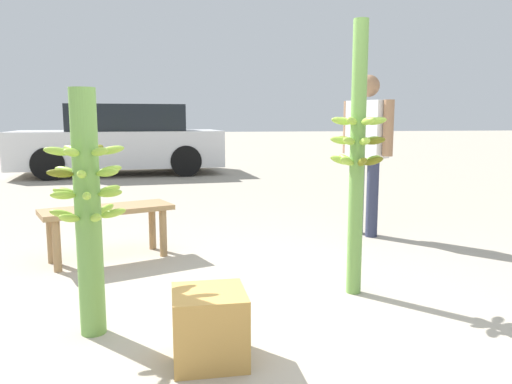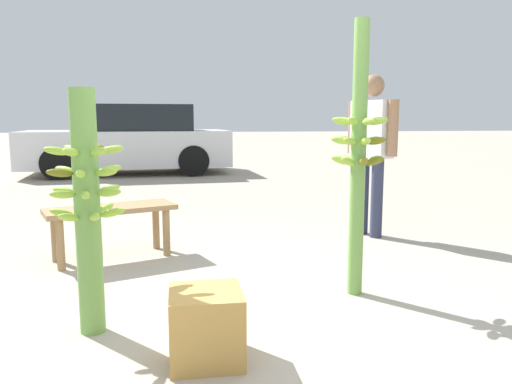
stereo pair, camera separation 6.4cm
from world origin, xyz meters
name	(u,v)px [view 2 (the right image)]	position (x,y,z in m)	size (l,w,h in m)	color
ground_plane	(250,335)	(0.00, 0.00, 0.00)	(80.00, 80.00, 0.00)	#A89E8C
banana_stalk_left	(87,208)	(-0.83, 0.18, 0.68)	(0.40, 0.40, 1.29)	#6B9E47
banana_stalk_center	(358,156)	(0.77, 0.52, 0.90)	(0.35, 0.35, 1.74)	#6B9E47
vendor_person	(372,141)	(1.47, 2.07, 0.92)	(0.34, 0.59, 1.54)	#2D334C
market_bench	(111,216)	(-0.90, 1.61, 0.35)	(1.08, 0.71, 0.43)	#99754C
parked_car	(129,141)	(-1.33, 8.16, 0.68)	(4.21, 2.12, 1.41)	silver
produce_crate	(206,326)	(-0.25, -0.24, 0.17)	(0.34, 0.34, 0.34)	#C69347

